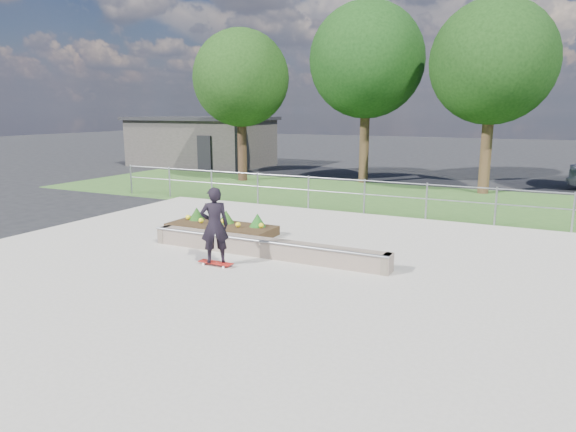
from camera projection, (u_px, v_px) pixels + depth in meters
name	position (u px, v px, depth m)	size (l,w,h in m)	color
ground	(246.00, 282.00, 10.27)	(120.00, 120.00, 0.00)	black
grass_verge	(392.00, 199.00, 19.92)	(30.00, 8.00, 0.02)	#2E5321
concrete_slab	(246.00, 281.00, 10.26)	(15.00, 15.00, 0.06)	#A09A8E
fence	(364.00, 192.00, 16.69)	(20.06, 0.06, 1.20)	gray
building	(202.00, 141.00, 31.85)	(8.40, 5.40, 3.00)	#312F2C
tree_far_left	(241.00, 79.00, 24.18)	(4.55, 4.55, 7.15)	black
tree_mid_left	(367.00, 61.00, 23.38)	(5.25, 5.25, 8.25)	#322214
tree_mid_right	(493.00, 62.00, 20.19)	(4.90, 4.90, 7.70)	#392616
grind_ledge	(264.00, 247.00, 11.88)	(6.00, 0.44, 0.43)	#68584D
planter_bed	(222.00, 227.00, 14.09)	(3.00, 1.20, 0.61)	black
skateboarder	(215.00, 225.00, 10.99)	(0.80, 0.68, 1.73)	white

